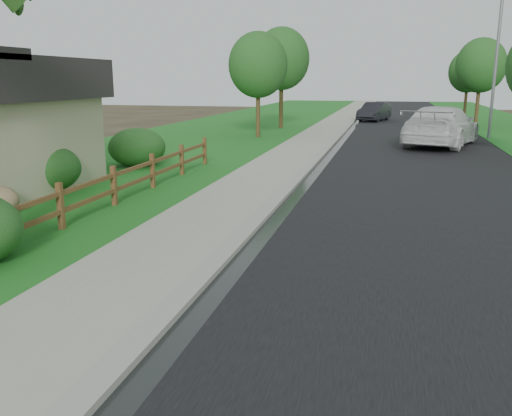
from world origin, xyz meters
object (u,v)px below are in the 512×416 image
(dark_car_mid, at_px, (434,116))
(streetlight, at_px, (494,51))
(white_suv, at_px, (442,126))
(ranch_fence, at_px, (89,193))

(dark_car_mid, relative_size, streetlight, 0.49)
(dark_car_mid, distance_m, streetlight, 9.16)
(white_suv, relative_size, dark_car_mid, 1.66)
(white_suv, xyz_separation_m, streetlight, (2.76, 3.99, 3.73))
(ranch_fence, distance_m, streetlight, 24.80)
(ranch_fence, height_order, streetlight, streetlight)
(white_suv, bearing_deg, streetlight, -107.88)
(ranch_fence, relative_size, dark_car_mid, 4.16)
(white_suv, xyz_separation_m, dark_car_mid, (0.50, 11.90, -0.29))
(dark_car_mid, xyz_separation_m, streetlight, (2.26, -7.91, 4.02))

